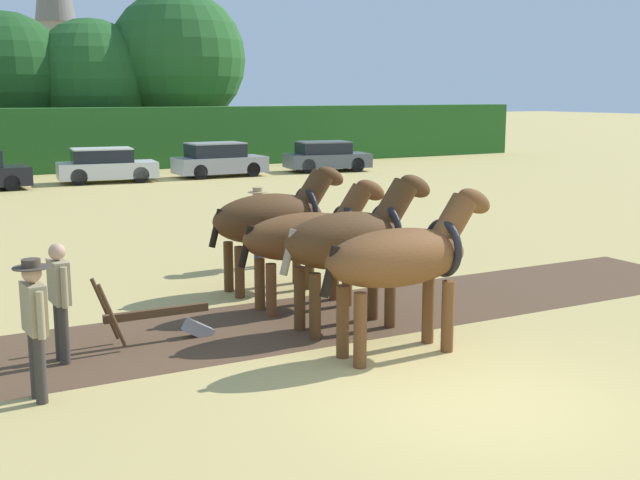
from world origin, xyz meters
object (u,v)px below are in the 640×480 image
object	(u,v)px
tree_center_left	(6,76)
draft_horse_trail_left	(310,236)
tree_center_right	(178,59)
church_spire	(55,2)
farmer_onlooker_left	(35,318)
draft_horse_lead_left	(404,258)
draft_horse_trail_right	(274,218)
farmer_at_plow	(59,294)
plow	(166,320)
parked_car_center_right	(326,157)
tree_center	(91,80)
parked_car_center	(219,160)
draft_horse_lead_right	(352,240)
farmer_beside_team	(258,221)
parked_car_center_left	(106,166)

from	to	relation	value
tree_center_left	draft_horse_trail_left	world-z (taller)	tree_center_left
tree_center_right	church_spire	bearing A→B (deg)	92.57
farmer_onlooker_left	draft_horse_lead_left	bearing A→B (deg)	-12.12
tree_center_right	draft_horse_lead_left	size ratio (longest dim) A/B	3.22
draft_horse_trail_left	farmer_onlooker_left	size ratio (longest dim) A/B	1.65
draft_horse_trail_right	farmer_at_plow	bearing A→B (deg)	-150.93
plow	parked_car_center_right	world-z (taller)	parked_car_center_right
tree_center_left	tree_center	world-z (taller)	tree_center_left
tree_center_right	farmer_at_plow	world-z (taller)	tree_center_right
tree_center	tree_center_right	bearing A→B (deg)	-9.23
draft_horse_trail_right	parked_car_center	world-z (taller)	draft_horse_trail_right
parked_car_center	church_spire	bearing A→B (deg)	89.51
draft_horse_lead_right	tree_center	bearing A→B (deg)	84.01
draft_horse_lead_right	parked_car_center_right	world-z (taller)	draft_horse_lead_right
draft_horse_lead_left	plow	bearing A→B (deg)	142.34
tree_center	draft_horse_lead_right	world-z (taller)	tree_center
tree_center_left	draft_horse_lead_right	size ratio (longest dim) A/B	2.85
draft_horse_lead_right	parked_car_center	xyz separation A→B (m)	(7.22, 22.88, -0.68)
tree_center_left	draft_horse_trail_left	size ratio (longest dim) A/B	2.72
plow	parked_car_center_right	distance (m)	26.83
tree_center_left	parked_car_center_right	size ratio (longest dim) A/B	1.86
draft_horse_lead_right	farmer_beside_team	bearing A→B (deg)	83.80
church_spire	draft_horse_lead_right	xyz separation A→B (m)	(-7.86, -58.05, -9.44)
farmer_at_plow	draft_horse_trail_right	bearing A→B (deg)	25.12
tree_center_right	farmer_onlooker_left	distance (m)	36.56
draft_horse_lead_left	farmer_beside_team	distance (m)	6.28
tree_center_right	church_spire	distance (m)	25.85
tree_center	farmer_beside_team	bearing A→B (deg)	-97.46
plow	draft_horse_trail_left	bearing A→B (deg)	14.41
tree_center	farmer_onlooker_left	world-z (taller)	tree_center
tree_center_right	draft_horse_lead_left	xyz separation A→B (m)	(-9.04, -34.22, -4.13)
draft_horse_trail_right	parked_car_center_right	bearing A→B (deg)	59.16
draft_horse_lead_left	draft_horse_trail_left	world-z (taller)	draft_horse_lead_left
draft_horse_trail_left	parked_car_center_right	bearing A→B (deg)	60.87
plow	farmer_onlooker_left	distance (m)	2.70
tree_center_right	farmer_onlooker_left	world-z (taller)	tree_center_right
tree_center_right	farmer_at_plow	distance (m)	35.16
tree_center_left	draft_horse_lead_right	bearing A→B (deg)	-90.42
parked_car_center_left	tree_center	bearing A→B (deg)	85.52
draft_horse_lead_right	parked_car_center_left	bearing A→B (deg)	85.98
draft_horse_trail_left	draft_horse_trail_right	xyz separation A→B (m)	(0.03, 1.43, 0.11)
tree_center_right	draft_horse_trail_right	xyz separation A→B (m)	(-8.93, -29.92, -4.16)
parked_car_center	farmer_at_plow	bearing A→B (deg)	-116.79
draft_horse_trail_right	farmer_onlooker_left	bearing A→B (deg)	-142.46
farmer_beside_team	parked_car_center_right	distance (m)	21.59
tree_center_left	church_spire	size ratio (longest dim) A/B	0.38
tree_center	church_spire	bearing A→B (deg)	81.99
farmer_onlooker_left	parked_car_center_right	distance (m)	29.31
tree_center_left	parked_car_center_left	xyz separation A→B (m)	(1.97, -11.39, -3.87)
draft_horse_trail_left	farmer_onlooker_left	distance (m)	5.38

